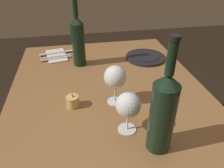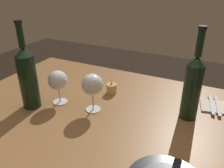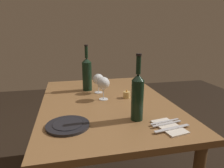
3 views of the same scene
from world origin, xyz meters
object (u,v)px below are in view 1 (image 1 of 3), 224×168
Objects in this scene: wine_bottle_second at (78,40)px; wine_glass_left at (115,77)px; wine_bottle at (163,112)px; votive_candle at (73,102)px; fork_outer at (56,58)px; table_knife at (57,53)px; dinner_plate at (145,57)px; fork_inner at (56,56)px; wine_glass_right at (128,106)px; folded_napkin at (57,56)px.

wine_glass_left is at bearing -161.74° from wine_bottle_second.
wine_bottle is 0.40m from votive_candle.
table_knife is at bearing 0.00° from fork_outer.
wine_bottle is at bearing -156.45° from table_knife.
wine_glass_left is at bearing 145.81° from dinner_plate.
fork_outer is (-0.03, 0.00, 0.00)m from fork_inner.
fork_outer is at bearing 10.32° from votive_candle.
dinner_plate is (0.01, -0.39, -0.14)m from wine_bottle_second.
wine_bottle is at bearing -154.18° from fork_outer.
dinner_plate reaches higher than table_knife.
fork_inner and table_knife have the same top height.
wine_bottle is 1.81× the size of table_knife.
wine_glass_right is at bearing -159.26° from table_knife.
wine_bottle_second reaches higher than wine_glass_left.
wine_glass_left reaches higher than dinner_plate.
wine_glass_right is 0.27m from votive_candle.
table_knife is at bearing 20.74° from wine_glass_right.
dinner_plate is 0.54m from folded_napkin.
votive_candle is (0.00, 0.18, -0.10)m from wine_glass_left.
wine_bottle_second is at bearing 90.74° from dinner_plate.
dinner_plate reaches higher than fork_outer.
fork_outer is at bearing 180.00° from folded_napkin.
wine_glass_right is 0.57m from wine_bottle_second.
folded_napkin is 1.15× the size of fork_inner.
wine_glass_left is 0.95× the size of fork_inner.
votive_candle is at bearing -170.68° from folded_napkin.
votive_candle is 0.32× the size of table_knife.
votive_candle is at bearing 45.20° from wine_bottle.
fork_outer is (0.46, 0.08, -0.01)m from votive_candle.
wine_bottle_second is 1.83× the size of folded_napkin.
wine_bottle_second reaches higher than table_knife.
table_knife is (0.03, 0.00, 0.01)m from folded_napkin.
fork_outer is at bearing 58.46° from wine_bottle_second.
wine_bottle is 2.12× the size of fork_inner.
votive_candle is at bearing -171.19° from table_knife.
votive_candle is 0.49m from fork_inner.
wine_bottle_second is at bearing -134.60° from folded_napkin.
fork_outer is at bearing 81.56° from dinner_plate.
table_knife is (0.54, 0.26, -0.11)m from wine_glass_left.
wine_bottle_second is at bearing 13.86° from wine_glass_right.
wine_bottle reaches higher than wine_bottle_second.
fork_inner is (0.48, 0.08, -0.01)m from votive_candle.
wine_glass_right is 0.72m from fork_inner.
votive_candle is (0.17, 0.19, -0.09)m from wine_glass_right.
wine_bottle is 2.12× the size of fork_outer.
wine_glass_right is at bearing -158.43° from folded_napkin.
fork_inner is (0.10, 0.52, 0.00)m from dinner_plate.
dinner_plate is at bearing -101.11° from fork_inner.
wine_glass_left is 0.74× the size of dinner_plate.
wine_bottle is 1.01× the size of wine_bottle_second.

